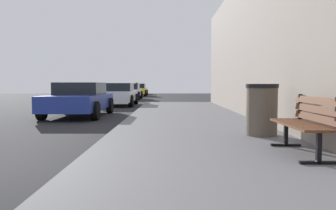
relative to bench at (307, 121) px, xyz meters
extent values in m
cube|color=slate|center=(-1.39, -1.17, -0.58)|extent=(4.00, 32.00, 0.15)
cube|color=brown|center=(-0.28, 0.00, -0.06)|extent=(0.13, 1.52, 0.04)
cube|color=brown|center=(-0.15, 0.00, -0.06)|extent=(0.13, 1.52, 0.04)
cube|color=brown|center=(-0.03, 0.00, -0.06)|extent=(0.13, 1.52, 0.04)
cube|color=brown|center=(0.10, 0.00, -0.06)|extent=(0.13, 1.52, 0.04)
cube|color=brown|center=(0.13, 0.00, 0.04)|extent=(0.08, 1.52, 0.11)
cube|color=brown|center=(0.13, 0.00, 0.17)|extent=(0.08, 1.52, 0.11)
cube|color=brown|center=(0.13, 0.00, 0.30)|extent=(0.08, 1.52, 0.11)
cube|color=black|center=(-0.10, -0.64, -0.28)|extent=(0.06, 0.06, 0.45)
cube|color=black|center=(-0.10, -0.64, -0.49)|extent=(0.50, 0.07, 0.04)
cube|color=black|center=(-0.08, 0.64, -0.28)|extent=(0.06, 0.06, 0.45)
cube|color=black|center=(-0.08, 0.64, -0.49)|extent=(0.50, 0.07, 0.04)
cube|color=black|center=(0.15, 0.64, 0.16)|extent=(0.05, 0.05, 0.44)
cylinder|color=brown|center=(-0.16, 1.87, -0.02)|extent=(0.63, 0.63, 0.98)
cylinder|color=black|center=(-0.16, 1.87, 0.51)|extent=(0.66, 0.66, 0.08)
cube|color=#233899|center=(-5.43, 7.54, -0.11)|extent=(1.81, 4.35, 0.55)
cube|color=black|center=(-5.43, 7.76, 0.39)|extent=(1.59, 1.96, 0.45)
cylinder|color=black|center=(-4.53, 6.15, -0.34)|extent=(0.22, 0.64, 0.64)
cylinder|color=black|center=(-6.34, 6.15, -0.34)|extent=(0.22, 0.64, 0.64)
cylinder|color=black|center=(-4.53, 8.94, -0.34)|extent=(0.22, 0.64, 0.64)
cylinder|color=black|center=(-6.34, 8.94, -0.34)|extent=(0.22, 0.64, 0.64)
cube|color=white|center=(-4.95, 13.77, -0.11)|extent=(1.85, 4.21, 0.55)
cube|color=black|center=(-4.95, 13.98, 0.39)|extent=(1.63, 1.90, 0.45)
cylinder|color=black|center=(-4.03, 12.42, -0.34)|extent=(0.22, 0.64, 0.64)
cylinder|color=black|center=(-5.88, 12.42, -0.34)|extent=(0.22, 0.64, 0.64)
cylinder|color=black|center=(-4.03, 15.12, -0.34)|extent=(0.22, 0.64, 0.64)
cylinder|color=black|center=(-5.88, 15.12, -0.34)|extent=(0.22, 0.64, 0.64)
cube|color=#B7B7BF|center=(-5.27, 21.71, -0.11)|extent=(1.83, 4.26, 0.55)
cube|color=black|center=(-5.27, 21.92, 0.39)|extent=(1.61, 1.92, 0.45)
cylinder|color=black|center=(-4.35, 20.35, -0.34)|extent=(0.22, 0.64, 0.64)
cylinder|color=black|center=(-6.18, 20.35, -0.34)|extent=(0.22, 0.64, 0.64)
cylinder|color=black|center=(-4.35, 23.07, -0.34)|extent=(0.22, 0.64, 0.64)
cylinder|color=black|center=(-6.18, 23.07, -0.34)|extent=(0.22, 0.64, 0.64)
cube|color=yellow|center=(-5.25, 29.05, -0.11)|extent=(1.81, 4.10, 0.55)
cube|color=black|center=(-5.25, 29.26, 0.39)|extent=(1.59, 1.85, 0.45)
cylinder|color=black|center=(-4.34, 27.74, -0.34)|extent=(0.22, 0.64, 0.64)
cylinder|color=black|center=(-6.15, 27.74, -0.34)|extent=(0.22, 0.64, 0.64)
cylinder|color=black|center=(-4.34, 30.36, -0.34)|extent=(0.22, 0.64, 0.64)
cylinder|color=black|center=(-6.15, 30.36, -0.34)|extent=(0.22, 0.64, 0.64)
cube|color=black|center=(-5.90, 35.78, -0.11)|extent=(1.82, 4.34, 0.55)
cube|color=black|center=(-5.90, 36.00, 0.39)|extent=(1.61, 1.95, 0.45)
cube|color=yellow|center=(-5.90, 36.00, 0.69)|extent=(0.36, 0.14, 0.16)
cylinder|color=black|center=(-4.99, 34.39, -0.34)|extent=(0.22, 0.64, 0.64)
cylinder|color=black|center=(-6.82, 34.39, -0.34)|extent=(0.22, 0.64, 0.64)
cylinder|color=black|center=(-4.99, 37.17, -0.34)|extent=(0.22, 0.64, 0.64)
cylinder|color=black|center=(-6.82, 37.17, -0.34)|extent=(0.22, 0.64, 0.64)
camera|label=1|loc=(-2.09, -4.99, 0.55)|focal=35.66mm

